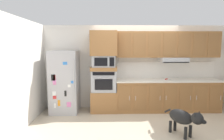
# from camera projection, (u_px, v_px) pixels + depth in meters

# --- Properties ---
(ground_plane) EXTENTS (9.60, 9.60, 0.00)m
(ground_plane) POSITION_uv_depth(u_px,v_px,m) (141.00, 120.00, 4.70)
(ground_plane) COLOR beige
(back_kitchen_wall) EXTENTS (6.20, 0.12, 2.50)m
(back_kitchen_wall) POSITION_uv_depth(u_px,v_px,m) (135.00, 67.00, 5.65)
(back_kitchen_wall) COLOR silver
(back_kitchen_wall) RESTS_ON ground
(side_panel_left) EXTENTS (0.12, 7.10, 2.50)m
(side_panel_left) POSITION_uv_depth(u_px,v_px,m) (28.00, 72.00, 4.49)
(side_panel_left) COLOR silver
(side_panel_left) RESTS_ON ground
(refrigerator) EXTENTS (0.76, 0.73, 1.76)m
(refrigerator) POSITION_uv_depth(u_px,v_px,m) (65.00, 82.00, 5.22)
(refrigerator) COLOR #ADADB2
(refrigerator) RESTS_ON ground
(oven_base_cabinet) EXTENTS (0.74, 0.62, 0.60)m
(oven_base_cabinet) POSITION_uv_depth(u_px,v_px,m) (104.00, 101.00, 5.39)
(oven_base_cabinet) COLOR #996638
(oven_base_cabinet) RESTS_ON ground
(built_in_oven) EXTENTS (0.70, 0.62, 0.60)m
(built_in_oven) POSITION_uv_depth(u_px,v_px,m) (104.00, 80.00, 5.31)
(built_in_oven) COLOR #A8AAAF
(built_in_oven) RESTS_ON oven_base_cabinet
(appliance_mid_shelf) EXTENTS (0.74, 0.62, 0.10)m
(appliance_mid_shelf) POSITION_uv_depth(u_px,v_px,m) (104.00, 68.00, 5.27)
(appliance_mid_shelf) COLOR #996638
(appliance_mid_shelf) RESTS_ON built_in_oven
(microwave) EXTENTS (0.64, 0.54, 0.32)m
(microwave) POSITION_uv_depth(u_px,v_px,m) (104.00, 61.00, 5.24)
(microwave) COLOR #A8AAAF
(microwave) RESTS_ON appliance_mid_shelf
(appliance_upper_cabinet) EXTENTS (0.74, 0.62, 0.68)m
(appliance_upper_cabinet) POSITION_uv_depth(u_px,v_px,m) (104.00, 43.00, 5.18)
(appliance_upper_cabinet) COLOR #996638
(appliance_upper_cabinet) RESTS_ON microwave
(lower_cabinet_run) EXTENTS (2.97, 0.63, 0.88)m
(lower_cabinet_run) POSITION_uv_depth(u_px,v_px,m) (167.00, 96.00, 5.40)
(lower_cabinet_run) COLOR #996638
(lower_cabinet_run) RESTS_ON ground
(countertop_slab) EXTENTS (3.01, 0.64, 0.04)m
(countertop_slab) POSITION_uv_depth(u_px,v_px,m) (168.00, 80.00, 5.35)
(countertop_slab) COLOR silver
(countertop_slab) RESTS_ON lower_cabinet_run
(backsplash_panel) EXTENTS (3.01, 0.02, 0.50)m
(backsplash_panel) POSITION_uv_depth(u_px,v_px,m) (165.00, 70.00, 5.61)
(backsplash_panel) COLOR white
(backsplash_panel) RESTS_ON countertop_slab
(upper_cabinet_with_hood) EXTENTS (2.97, 0.48, 0.88)m
(upper_cabinet_with_hood) POSITION_uv_depth(u_px,v_px,m) (168.00, 46.00, 5.35)
(upper_cabinet_with_hood) COLOR #996638
(upper_cabinet_with_hood) RESTS_ON backsplash_panel
(screwdriver) EXTENTS (0.17, 0.17, 0.03)m
(screwdriver) POSITION_uv_depth(u_px,v_px,m) (167.00, 79.00, 5.34)
(screwdriver) COLOR red
(screwdriver) RESTS_ON countertop_slab
(dog) EXTENTS (0.60, 0.86, 0.62)m
(dog) POSITION_uv_depth(u_px,v_px,m) (184.00, 118.00, 3.81)
(dog) COLOR black
(dog) RESTS_ON ground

